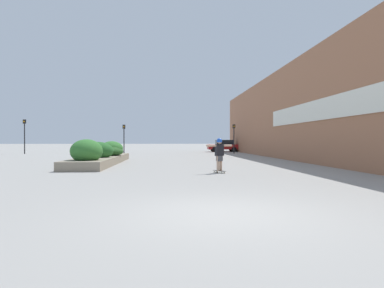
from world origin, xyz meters
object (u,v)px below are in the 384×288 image
object	(u,v)px
skateboarder	(219,151)
skateboard	(219,171)
traffic_light_left	(124,134)
traffic_light_far_left	(24,131)
car_leftmost	(224,146)
traffic_light_right	(234,133)
car_center_left	(301,146)

from	to	relation	value
skateboarder	skateboard	bearing A→B (deg)	-26.55
traffic_light_left	traffic_light_far_left	bearing A→B (deg)	-177.38
skateboarder	car_leftmost	bearing A→B (deg)	53.92
traffic_light_right	traffic_light_far_left	bearing A→B (deg)	179.59
skateboarder	traffic_light_right	world-z (taller)	traffic_light_right
traffic_light_far_left	skateboarder	bearing A→B (deg)	-52.45
skateboard	traffic_light_far_left	world-z (taller)	traffic_light_far_left
traffic_light_far_left	skateboard	bearing A→B (deg)	-52.45
skateboarder	traffic_light_far_left	world-z (taller)	traffic_light_far_left
traffic_light_right	traffic_light_far_left	distance (m)	22.66
skateboard	traffic_light_right	size ratio (longest dim) A/B	0.24
car_leftmost	traffic_light_right	bearing A→B (deg)	-176.20
skateboard	car_leftmost	xyz separation A→B (m)	(4.68, 27.88, 0.71)
skateboarder	car_leftmost	world-z (taller)	skateboarder
car_center_left	traffic_light_left	size ratio (longest dim) A/B	1.30
car_center_left	car_leftmost	bearing A→B (deg)	-94.41
skateboarder	traffic_light_right	size ratio (longest dim) A/B	0.44
skateboarder	traffic_light_left	bearing A→B (deg)	80.44
skateboarder	car_leftmost	distance (m)	28.27
car_leftmost	car_center_left	bearing A→B (deg)	-94.41
car_leftmost	car_center_left	xyz separation A→B (m)	(9.67, -0.75, -0.04)
car_center_left	skateboard	bearing A→B (deg)	-27.88
skateboard	skateboarder	bearing A→B (deg)	153.45
car_leftmost	traffic_light_left	xyz separation A→B (m)	(-11.84, -4.45, 1.41)
car_leftmost	traffic_light_left	size ratio (longest dim) A/B	1.22
traffic_light_right	skateboarder	bearing A→B (deg)	-102.42
skateboard	car_center_left	world-z (taller)	car_center_left
car_leftmost	car_center_left	size ratio (longest dim) A/B	0.94
car_leftmost	traffic_light_far_left	distance (m)	22.92
skateboard	traffic_light_right	bearing A→B (deg)	51.03
traffic_light_right	traffic_light_far_left	world-z (taller)	traffic_light_far_left
traffic_light_right	traffic_light_left	bearing A→B (deg)	176.99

